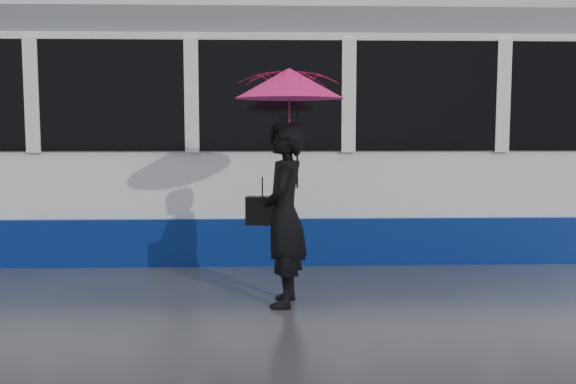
{
  "coord_description": "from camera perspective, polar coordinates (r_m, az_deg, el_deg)",
  "views": [
    {
      "loc": [
        -0.49,
        -6.97,
        1.8
      ],
      "look_at": [
        -0.24,
        -0.05,
        1.1
      ],
      "focal_mm": 40.0,
      "sensor_mm": 36.0,
      "label": 1
    }
  ],
  "objects": [
    {
      "name": "ground",
      "position": [
        7.22,
        1.95,
        -8.68
      ],
      "size": [
        90.0,
        90.0,
        0.0
      ],
      "primitive_type": "plane",
      "color": "#2D2D32",
      "rests_on": "ground"
    },
    {
      "name": "umbrella",
      "position": [
        6.39,
        0.12,
        7.75
      ],
      "size": [
        1.2,
        1.2,
        1.24
      ],
      "rotation": [
        0.0,
        0.0,
        -0.11
      ],
      "color": "#EE1491",
      "rests_on": "ground"
    },
    {
      "name": "rails",
      "position": [
        9.65,
        0.93,
        -4.93
      ],
      "size": [
        34.0,
        1.51,
        0.02
      ],
      "color": "#3F3D38",
      "rests_on": "ground"
    },
    {
      "name": "woman",
      "position": [
        6.44,
        -0.33,
        -2.06
      ],
      "size": [
        0.52,
        0.72,
        1.84
      ],
      "primitive_type": "imported",
      "rotation": [
        0.0,
        0.0,
        -1.68
      ],
      "color": "black",
      "rests_on": "ground"
    },
    {
      "name": "tram",
      "position": [
        10.12,
        18.68,
        4.54
      ],
      "size": [
        26.0,
        2.56,
        3.35
      ],
      "color": "white",
      "rests_on": "ground"
    },
    {
      "name": "handbag",
      "position": [
        6.45,
        -2.29,
        -1.65
      ],
      "size": [
        0.34,
        0.18,
        0.47
      ],
      "rotation": [
        0.0,
        0.0,
        -0.11
      ],
      "color": "black",
      "rests_on": "ground"
    }
  ]
}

